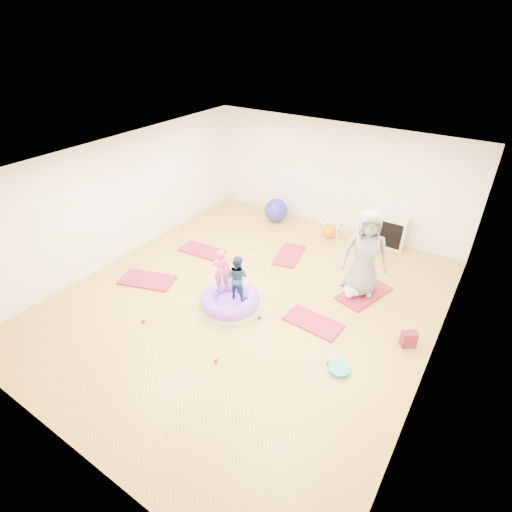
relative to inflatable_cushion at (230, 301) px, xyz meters
The scene contains 19 objects.
room 1.32m from the inflatable_cushion, 67.98° to the left, with size 7.01×8.01×2.81m.
gym_mat_front_left 2.09m from the inflatable_cushion, behind, with size 1.18×0.59×0.05m, color #A11F3D.
gym_mat_mid_left 2.34m from the inflatable_cushion, 144.09° to the left, with size 1.08×0.54×0.04m, color #A11F3D.
gym_mat_center_back 2.37m from the inflatable_cushion, 89.57° to the left, with size 1.06×0.53×0.04m, color #A11F3D.
gym_mat_right 1.68m from the inflatable_cushion, 16.56° to the left, with size 1.07×0.53×0.04m, color #A11F3D.
gym_mat_rear_right 2.81m from the inflatable_cushion, 42.09° to the left, with size 1.21×0.60×0.05m, color #A11F3D.
inflatable_cushion is the anchor object (origin of this frame).
child_pink 0.70m from the inflatable_cushion, 165.14° to the left, with size 0.34×0.22×0.93m, color #DD4A80.
child_navy 0.68m from the inflatable_cushion, 19.34° to the left, with size 0.45×0.35×0.92m, color navy.
adult_caregiver 2.84m from the inflatable_cushion, 43.29° to the left, with size 0.90×0.59×1.85m, color gray.
infant 2.50m from the inflatable_cushion, 40.68° to the left, with size 0.37×0.38×0.22m.
ball_pit_balls 0.46m from the inflatable_cushion, 66.88° to the left, with size 3.94×3.54×0.07m.
exercise_ball_blue 4.02m from the inflatable_cushion, 107.91° to the left, with size 0.65×0.65×0.65m, color #2725A9.
exercise_ball_orange 3.79m from the inflatable_cushion, 83.59° to the left, with size 0.36×0.36×0.36m, color orange.
infant_play_gym 3.78m from the inflatable_cushion, 82.22° to the left, with size 0.62×0.59×0.47m.
cube_shelf 4.58m from the inflatable_cushion, 66.18° to the left, with size 0.77×0.38×0.77m.
balance_disc 2.51m from the inflatable_cushion, ahead, with size 0.36×0.36×0.08m, color teal.
backpack 3.37m from the inflatable_cushion, 14.83° to the left, with size 0.26×0.16×0.30m, color red.
yellow_toy 0.45m from the inflatable_cushion, 123.43° to the right, with size 0.22×0.22×0.03m, color #F5A52E.
Camera 1 is at (3.72, -5.34, 5.05)m, focal length 28.00 mm.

